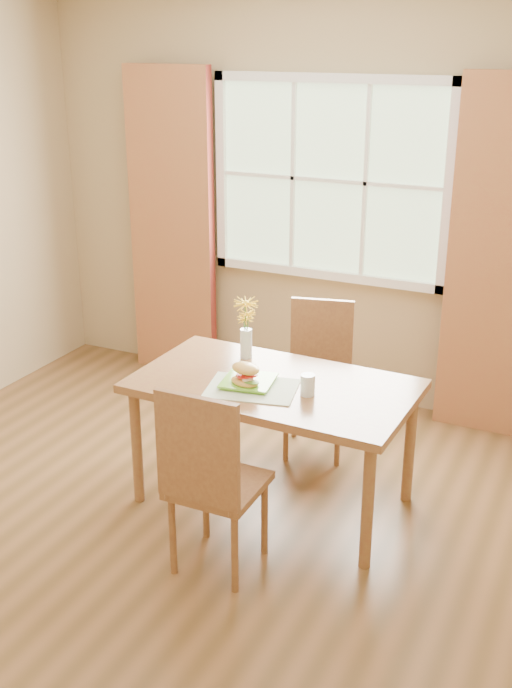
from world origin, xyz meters
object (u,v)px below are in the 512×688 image
at_px(dining_table, 274,395).
at_px(flower_vase, 246,323).
at_px(chair_far, 318,370).
at_px(croissant_sandwich, 246,375).
at_px(water_glass, 308,385).
at_px(chair_near, 210,475).

bearing_deg(dining_table, flower_vase, 140.27).
distance_m(chair_far, croissant_sandwich, 0.88).
bearing_deg(dining_table, water_glass, -16.46).
xyz_separation_m(dining_table, flower_vase, (-0.28, 0.25, 0.28)).
relative_size(water_glass, flower_vase, 0.32).
bearing_deg(chair_near, dining_table, 89.67).
bearing_deg(croissant_sandwich, water_glass, 26.57).
height_order(croissant_sandwich, water_glass, croissant_sandwich).
relative_size(chair_near, croissant_sandwich, 5.17).
xyz_separation_m(chair_near, flower_vase, (-0.28, 0.95, 0.38)).
xyz_separation_m(chair_far, croissant_sandwich, (-0.08, -0.83, 0.28)).
bearing_deg(croissant_sandwich, chair_far, 99.18).
bearing_deg(chair_far, dining_table, -101.90).
distance_m(chair_far, flower_vase, 0.66).
bearing_deg(chair_far, chair_near, -102.63).
height_order(chair_near, water_glass, chair_near).
bearing_deg(flower_vase, chair_far, 59.95).
height_order(dining_table, chair_far, chair_far).
xyz_separation_m(chair_far, flower_vase, (-0.26, -0.45, 0.41)).
relative_size(chair_far, croissant_sandwich, 4.91).
bearing_deg(flower_vase, water_glass, -32.46).
height_order(dining_table, water_glass, water_glass).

